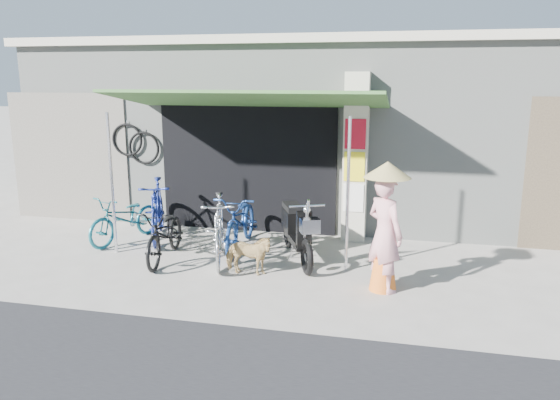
% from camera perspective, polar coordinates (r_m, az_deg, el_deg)
% --- Properties ---
extents(ground, '(80.00, 80.00, 0.00)m').
position_cam_1_polar(ground, '(7.99, -0.22, -8.64)').
color(ground, '#A19B91').
rests_on(ground, ground).
extents(bicycle_shop, '(12.30, 5.30, 3.66)m').
position_cam_1_polar(bicycle_shop, '(12.50, 5.16, 7.76)').
color(bicycle_shop, gray).
rests_on(bicycle_shop, ground).
extents(shop_pillar, '(0.42, 0.44, 3.00)m').
position_cam_1_polar(shop_pillar, '(9.83, 7.91, 4.35)').
color(shop_pillar, beige).
rests_on(shop_pillar, ground).
extents(awning, '(4.60, 1.88, 2.72)m').
position_cam_1_polar(awning, '(9.25, -3.43, 10.25)').
color(awning, '#335B29').
rests_on(awning, ground).
extents(neighbour_left, '(2.60, 0.06, 2.60)m').
position_cam_1_polar(neighbour_left, '(12.01, -21.12, 4.18)').
color(neighbour_left, '#6B665B').
rests_on(neighbour_left, ground).
extents(bike_teal, '(1.05, 1.75, 0.87)m').
position_cam_1_polar(bike_teal, '(10.18, -15.82, -1.83)').
color(bike_teal, '#186470').
rests_on(bike_teal, ground).
extents(bike_blue, '(1.13, 1.91, 1.11)m').
position_cam_1_polar(bike_blue, '(10.12, -12.71, -1.05)').
color(bike_blue, navy).
rests_on(bike_blue, ground).
extents(bike_black, '(0.79, 1.75, 0.89)m').
position_cam_1_polar(bike_black, '(9.00, -11.89, -3.46)').
color(bike_black, black).
rests_on(bike_black, ground).
extents(bike_silver, '(1.01, 1.86, 1.08)m').
position_cam_1_polar(bike_silver, '(8.76, -6.36, -3.07)').
color(bike_silver, silver).
rests_on(bike_silver, ground).
extents(bike_navy, '(0.79, 1.94, 1.00)m').
position_cam_1_polar(bike_navy, '(9.37, -4.07, -2.22)').
color(bike_navy, navy).
rests_on(bike_navy, ground).
extents(street_dog, '(0.75, 0.35, 0.63)m').
position_cam_1_polar(street_dog, '(8.21, -3.37, -5.73)').
color(street_dog, tan).
rests_on(street_dog, ground).
extents(moped, '(0.94, 1.80, 1.08)m').
position_cam_1_polar(moped, '(8.83, 1.75, -3.19)').
color(moped, black).
rests_on(moped, ground).
extents(nun, '(0.70, 0.70, 1.82)m').
position_cam_1_polar(nun, '(7.59, 10.93, -2.92)').
color(nun, '#D38E94').
rests_on(nun, ground).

